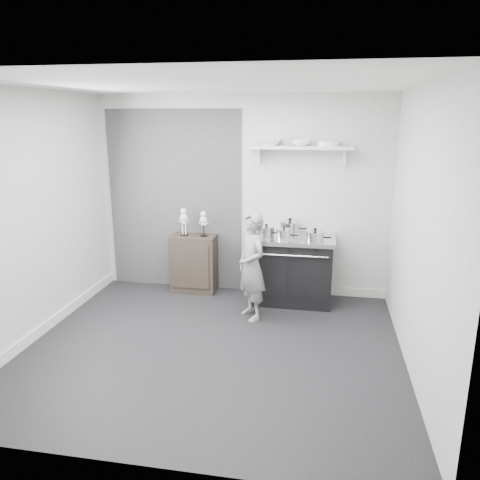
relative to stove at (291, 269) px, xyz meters
name	(u,v)px	position (x,y,z in m)	size (l,w,h in m)	color
ground	(212,347)	(-0.73, -1.48, -0.45)	(4.00, 4.00, 0.00)	black
room_shell	(205,194)	(-0.82, -1.33, 1.19)	(4.02, 3.62, 2.71)	#AFAFAD
wall_shelf	(301,148)	(0.07, 0.20, 1.56)	(1.30, 0.26, 0.24)	silver
stove	(291,269)	(0.00, 0.00, 0.00)	(1.11, 0.69, 0.89)	black
side_cabinet	(194,263)	(-1.37, 0.13, -0.05)	(0.62, 0.36, 0.81)	black
child	(252,266)	(-0.43, -0.63, 0.22)	(0.48, 0.32, 1.33)	gray
pot_front_left	(266,232)	(-0.33, -0.10, 0.52)	(0.30, 0.22, 0.18)	silver
pot_back_left	(290,227)	(-0.05, 0.14, 0.53)	(0.36, 0.27, 0.22)	silver
pot_front_right	(315,236)	(0.29, -0.20, 0.51)	(0.32, 0.23, 0.18)	silver
pot_front_center	(284,234)	(-0.10, -0.16, 0.51)	(0.28, 0.19, 0.17)	silver
skeleton_full	(184,220)	(-1.50, 0.13, 0.58)	(0.12, 0.08, 0.44)	silver
skeleton_torso	(204,222)	(-1.22, 0.13, 0.56)	(0.11, 0.07, 0.40)	silver
bowl_large	(270,142)	(-0.34, 0.19, 1.63)	(0.32, 0.32, 0.08)	white
bowl_small	(301,143)	(0.06, 0.19, 1.63)	(0.24, 0.24, 0.08)	white
plate_stack	(328,144)	(0.41, 0.19, 1.62)	(0.28, 0.28, 0.06)	white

